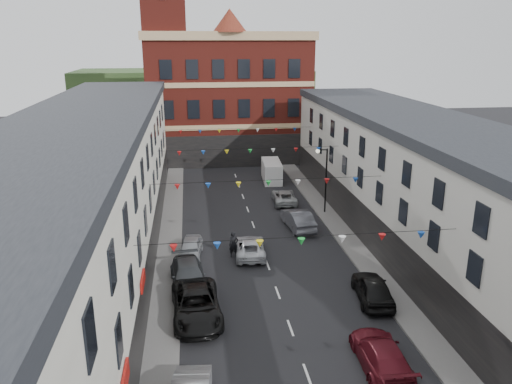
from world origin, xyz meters
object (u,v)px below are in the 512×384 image
car_left_d (188,276)px  moving_car (250,247)px  street_lamp (324,172)px  car_right_e (298,219)px  car_right_d (373,289)px  car_right_c (381,355)px  car_left_c (196,305)px  car_left_e (191,248)px  car_right_f (284,197)px  white_van (272,171)px  pedestrian (234,245)px

car_left_d → moving_car: size_ratio=1.13×
street_lamp → car_right_e: 5.39m
car_left_d → car_right_d: car_right_d is taller
car_right_c → car_right_e: size_ratio=1.04×
moving_car → car_right_e: bearing=-129.4°
car_right_d → car_left_c: bearing=9.5°
car_left_e → moving_car: bearing=3.1°
car_right_d → car_right_e: bearing=-74.8°
car_right_f → moving_car: (-4.74, -11.56, -0.00)m
street_lamp → car_right_c: (-2.95, -22.01, -3.16)m
white_van → car_left_c: bearing=-104.2°
car_right_c → car_right_e: bearing=-87.4°
street_lamp → moving_car: 11.57m
car_right_d → pedestrian: bearing=-37.4°
car_right_c → pedestrian: size_ratio=2.68×
street_lamp → car_right_d: street_lamp is taller
car_left_d → car_left_e: 4.59m
car_left_d → car_left_e: size_ratio=1.31×
car_right_e → street_lamp: bearing=-137.4°
car_right_c → moving_car: size_ratio=1.12×
car_left_c → car_right_e: size_ratio=1.18×
street_lamp → car_left_e: 14.59m
car_right_e → moving_car: (-4.61, -4.84, -0.17)m
car_left_c → white_van: (8.86, 27.66, 0.29)m
street_lamp → white_van: 12.08m
car_right_c → pedestrian: 14.93m
white_van → car_left_d: bearing=-107.7°
car_right_f → white_van: bearing=-87.2°
white_van → street_lamp: bearing=-72.8°
street_lamp → car_right_e: size_ratio=1.22×
car_left_c → car_right_f: size_ratio=1.26×
street_lamp → pedestrian: size_ratio=3.13×
car_left_e → car_right_f: car_left_e is taller
street_lamp → car_right_e: bearing=-131.9°
car_left_c → pedestrian: bearing=67.5°
car_left_d → car_right_f: 18.35m
street_lamp → moving_car: street_lamp is taller
car_left_e → white_van: size_ratio=0.80×
car_right_f → car_left_c: bearing=69.2°
car_left_c → car_right_f: bearing=63.0°
street_lamp → car_left_d: size_ratio=1.15×
street_lamp → car_left_e: bearing=-146.5°
moving_car → pedestrian: 1.26m
car_left_d → car_right_e: bearing=40.1°
moving_car → car_left_d: bearing=48.0°
car_left_e → car_right_d: bearing=-29.0°
car_left_e → pedestrian: bearing=-1.0°
car_right_e → car_left_c: bearing=50.7°
car_right_c → car_right_f: (0.12, 25.44, -0.11)m
moving_car → car_right_f: bearing=-108.0°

